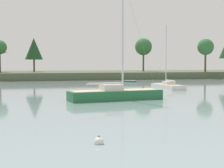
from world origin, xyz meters
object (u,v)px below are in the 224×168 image
(sailboat_white, at_px, (168,87))
(sailboat_green, at_px, (116,97))
(mooring_buoy_red, at_px, (118,91))
(mooring_buoy_white, at_px, (99,142))
(dinghy_teal, at_px, (130,81))

(sailboat_white, bearing_deg, sailboat_green, -133.02)
(mooring_buoy_red, bearing_deg, mooring_buoy_white, -108.86)
(sailboat_white, distance_m, sailboat_green, 17.67)
(dinghy_teal, bearing_deg, mooring_buoy_red, -112.57)
(sailboat_white, xyz_separation_m, mooring_buoy_red, (-8.96, -3.80, -0.13))
(sailboat_green, relative_size, mooring_buoy_white, 26.45)
(sailboat_white, distance_m, mooring_buoy_red, 9.73)
(sailboat_white, relative_size, dinghy_teal, 3.39)
(dinghy_teal, distance_m, sailboat_green, 35.78)
(sailboat_white, relative_size, mooring_buoy_white, 20.36)
(sailboat_white, distance_m, dinghy_teal, 20.39)
(sailboat_white, bearing_deg, mooring_buoy_red, -157.02)
(sailboat_white, distance_m, mooring_buoy_white, 34.76)
(mooring_buoy_red, bearing_deg, dinghy_teal, 67.43)
(mooring_buoy_red, bearing_deg, sailboat_white, 22.98)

